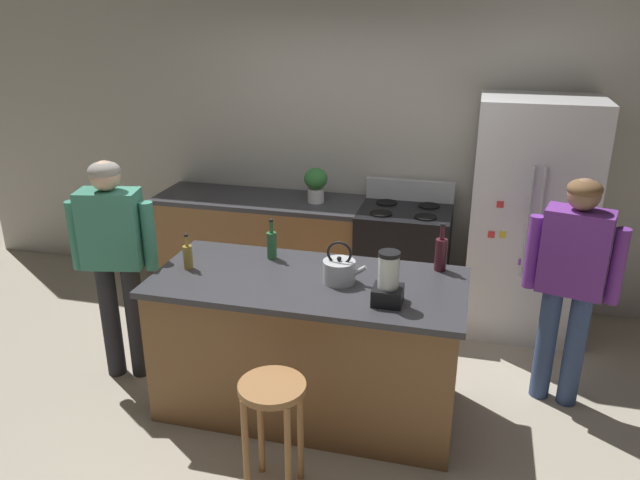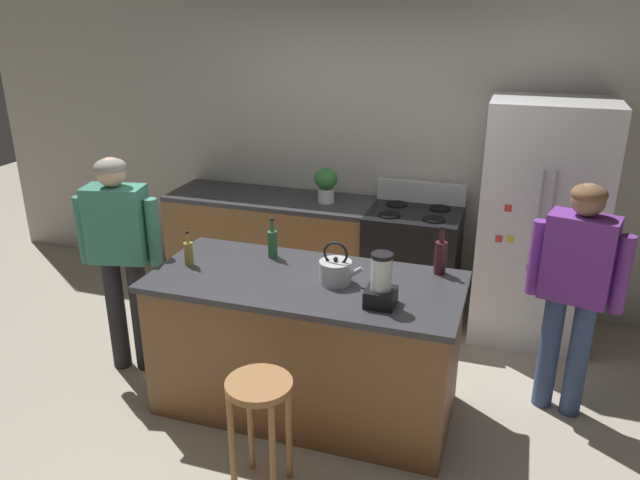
{
  "view_description": "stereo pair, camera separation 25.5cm",
  "coord_description": "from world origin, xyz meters",
  "px_view_note": "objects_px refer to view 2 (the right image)",
  "views": [
    {
      "loc": [
        0.94,
        -3.37,
        2.55
      ],
      "look_at": [
        0.0,
        0.3,
        1.09
      ],
      "focal_mm": 34.73,
      "sensor_mm": 36.0,
      "label": 1
    },
    {
      "loc": [
        1.19,
        -3.3,
        2.55
      ],
      "look_at": [
        0.0,
        0.3,
        1.09
      ],
      "focal_mm": 34.73,
      "sensor_mm": 36.0,
      "label": 2
    }
  ],
  "objects_px": {
    "stove_range": "(412,263)",
    "potted_plant": "(326,183)",
    "bottle_vinegar": "(189,253)",
    "tea_kettle": "(336,271)",
    "bottle_olive_oil": "(273,243)",
    "bar_stool": "(260,407)",
    "person_by_island_left": "(120,246)",
    "person_by_sink_right": "(575,280)",
    "blender_appliance": "(381,284)",
    "refrigerator": "(540,224)",
    "bottle_wine": "(440,256)",
    "kitchen_island": "(306,344)"
  },
  "relations": [
    {
      "from": "bar_stool",
      "to": "bottle_wine",
      "type": "relative_size",
      "value": 2.19
    },
    {
      "from": "bar_stool",
      "to": "kitchen_island",
      "type": "bearing_deg",
      "value": 91.48
    },
    {
      "from": "bottle_olive_oil",
      "to": "person_by_sink_right",
      "type": "bearing_deg",
      "value": 6.78
    },
    {
      "from": "person_by_sink_right",
      "to": "bottle_vinegar",
      "type": "height_order",
      "value": "person_by_sink_right"
    },
    {
      "from": "bottle_olive_oil",
      "to": "tea_kettle",
      "type": "distance_m",
      "value": 0.58
    },
    {
      "from": "bar_stool",
      "to": "blender_appliance",
      "type": "distance_m",
      "value": 0.94
    },
    {
      "from": "bar_stool",
      "to": "tea_kettle",
      "type": "relative_size",
      "value": 2.51
    },
    {
      "from": "tea_kettle",
      "to": "bottle_vinegar",
      "type": "bearing_deg",
      "value": -177.82
    },
    {
      "from": "bar_stool",
      "to": "tea_kettle",
      "type": "xyz_separation_m",
      "value": [
        0.18,
        0.8,
        0.48
      ]
    },
    {
      "from": "bottle_wine",
      "to": "refrigerator",
      "type": "bearing_deg",
      "value": 61.98
    },
    {
      "from": "kitchen_island",
      "to": "person_by_island_left",
      "type": "distance_m",
      "value": 1.47
    },
    {
      "from": "refrigerator",
      "to": "tea_kettle",
      "type": "height_order",
      "value": "refrigerator"
    },
    {
      "from": "potted_plant",
      "to": "bottle_olive_oil",
      "type": "distance_m",
      "value": 1.28
    },
    {
      "from": "bottle_wine",
      "to": "stove_range",
      "type": "bearing_deg",
      "value": 107.26
    },
    {
      "from": "potted_plant",
      "to": "tea_kettle",
      "type": "height_order",
      "value": "potted_plant"
    },
    {
      "from": "kitchen_island",
      "to": "person_by_sink_right",
      "type": "height_order",
      "value": "person_by_sink_right"
    },
    {
      "from": "bottle_olive_oil",
      "to": "refrigerator",
      "type": "bearing_deg",
      "value": 35.56
    },
    {
      "from": "bar_stool",
      "to": "potted_plant",
      "type": "distance_m",
      "value": 2.44
    },
    {
      "from": "blender_appliance",
      "to": "person_by_sink_right",
      "type": "bearing_deg",
      "value": 33.11
    },
    {
      "from": "refrigerator",
      "to": "bottle_wine",
      "type": "bearing_deg",
      "value": -118.02
    },
    {
      "from": "person_by_island_left",
      "to": "bottle_vinegar",
      "type": "bearing_deg",
      "value": -7.91
    },
    {
      "from": "refrigerator",
      "to": "bar_stool",
      "type": "bearing_deg",
      "value": -121.02
    },
    {
      "from": "potted_plant",
      "to": "blender_appliance",
      "type": "relative_size",
      "value": 0.95
    },
    {
      "from": "bottle_olive_oil",
      "to": "person_by_island_left",
      "type": "bearing_deg",
      "value": -168.54
    },
    {
      "from": "bottle_vinegar",
      "to": "bottle_wine",
      "type": "relative_size",
      "value": 0.75
    },
    {
      "from": "stove_range",
      "to": "potted_plant",
      "type": "distance_m",
      "value": 1.0
    },
    {
      "from": "stove_range",
      "to": "bottle_vinegar",
      "type": "bearing_deg",
      "value": -128.04
    },
    {
      "from": "person_by_island_left",
      "to": "blender_appliance",
      "type": "distance_m",
      "value": 1.93
    },
    {
      "from": "bar_stool",
      "to": "bottle_olive_oil",
      "type": "xyz_separation_m",
      "value": [
        -0.35,
        1.06,
        0.5
      ]
    },
    {
      "from": "bar_stool",
      "to": "bottle_wine",
      "type": "height_order",
      "value": "bottle_wine"
    },
    {
      "from": "potted_plant",
      "to": "blender_appliance",
      "type": "xyz_separation_m",
      "value": [
        0.89,
        -1.75,
        -0.04
      ]
    },
    {
      "from": "kitchen_island",
      "to": "stove_range",
      "type": "height_order",
      "value": "stove_range"
    },
    {
      "from": "potted_plant",
      "to": "bottle_olive_oil",
      "type": "relative_size",
      "value": 1.09
    },
    {
      "from": "person_by_sink_right",
      "to": "bar_stool",
      "type": "relative_size",
      "value": 2.26
    },
    {
      "from": "bottle_vinegar",
      "to": "potted_plant",
      "type": "bearing_deg",
      "value": 74.53
    },
    {
      "from": "bar_stool",
      "to": "bottle_wine",
      "type": "bearing_deg",
      "value": 56.14
    },
    {
      "from": "person_by_sink_right",
      "to": "bar_stool",
      "type": "xyz_separation_m",
      "value": [
        -1.58,
        -1.29,
        -0.41
      ]
    },
    {
      "from": "stove_range",
      "to": "bottle_wine",
      "type": "height_order",
      "value": "bottle_wine"
    },
    {
      "from": "bar_stool",
      "to": "potted_plant",
      "type": "xyz_separation_m",
      "value": [
        -0.38,
        2.34,
        0.58
      ]
    },
    {
      "from": "person_by_island_left",
      "to": "bottle_vinegar",
      "type": "relative_size",
      "value": 6.76
    },
    {
      "from": "bottle_wine",
      "to": "bottle_olive_oil",
      "type": "distance_m",
      "value": 1.11
    },
    {
      "from": "stove_range",
      "to": "person_by_sink_right",
      "type": "height_order",
      "value": "person_by_sink_right"
    },
    {
      "from": "stove_range",
      "to": "tea_kettle",
      "type": "xyz_separation_m",
      "value": [
        -0.22,
        -1.51,
        0.54
      ]
    },
    {
      "from": "bottle_wine",
      "to": "tea_kettle",
      "type": "height_order",
      "value": "bottle_wine"
    },
    {
      "from": "kitchen_island",
      "to": "tea_kettle",
      "type": "distance_m",
      "value": 0.58
    },
    {
      "from": "blender_appliance",
      "to": "tea_kettle",
      "type": "distance_m",
      "value": 0.4
    },
    {
      "from": "stove_range",
      "to": "bottle_vinegar",
      "type": "height_order",
      "value": "bottle_vinegar"
    },
    {
      "from": "stove_range",
      "to": "person_by_island_left",
      "type": "relative_size",
      "value": 0.7
    },
    {
      "from": "bottle_vinegar",
      "to": "tea_kettle",
      "type": "relative_size",
      "value": 0.86
    },
    {
      "from": "potted_plant",
      "to": "bar_stool",
      "type": "bearing_deg",
      "value": -80.79
    }
  ]
}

